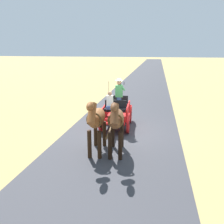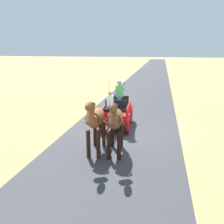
% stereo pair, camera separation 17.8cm
% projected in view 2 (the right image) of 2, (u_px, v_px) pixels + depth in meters
% --- Properties ---
extents(ground_plane, '(200.00, 200.00, 0.00)m').
position_uv_depth(ground_plane, '(123.00, 131.00, 10.93)').
color(ground_plane, tan).
extents(road_surface, '(5.30, 160.00, 0.01)m').
position_uv_depth(road_surface, '(123.00, 131.00, 10.93)').
color(road_surface, '#38383D').
rests_on(road_surface, ground).
extents(horse_drawn_carriage, '(1.53, 4.51, 2.50)m').
position_uv_depth(horse_drawn_carriage, '(117.00, 112.00, 11.30)').
color(horse_drawn_carriage, red).
rests_on(horse_drawn_carriage, ground).
extents(horse_near_side, '(0.71, 2.14, 2.21)m').
position_uv_depth(horse_near_side, '(115.00, 121.00, 8.22)').
color(horse_near_side, brown).
rests_on(horse_near_side, ground).
extents(horse_off_side, '(0.66, 2.13, 2.21)m').
position_uv_depth(horse_off_side, '(96.00, 120.00, 8.34)').
color(horse_off_side, brown).
rests_on(horse_off_side, ground).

